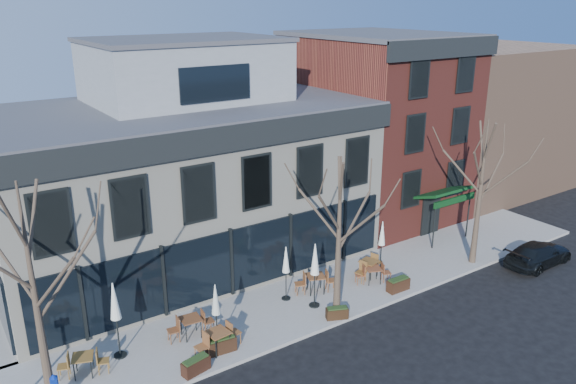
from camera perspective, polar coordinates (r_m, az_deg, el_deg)
ground at (r=26.30m, az=-5.74°, el=-10.73°), size 120.00×120.00×0.00m
sidewalk_front at (r=26.21m, az=2.92°, el=-10.57°), size 33.50×4.70×0.15m
corner_building at (r=28.70m, az=-10.80°, el=1.88°), size 18.39×10.39×11.10m
red_brick_building at (r=35.35m, az=8.78°, el=6.73°), size 8.20×11.78×11.18m
bg_building at (r=43.42m, az=17.65°, el=7.47°), size 12.00×12.00×10.00m
tree_corner at (r=19.27m, az=-24.25°, el=-9.83°), size 3.93×3.98×7.92m
tree_mid at (r=23.20m, az=5.21°, el=-4.47°), size 3.50×3.55×7.04m
tree_right at (r=29.34m, az=18.98°, el=0.10°), size 3.72×3.77×7.48m
parked_sedan at (r=31.73m, az=24.09°, el=-5.75°), size 4.26×1.81×1.23m
cafe_set_0 at (r=22.27m, az=-20.08°, el=-16.01°), size 1.86×1.06×0.96m
cafe_set_1 at (r=23.35m, az=-9.83°, el=-13.17°), size 1.97×0.85×1.02m
cafe_set_2 at (r=22.33m, az=-7.12°, el=-14.60°), size 2.04×0.89×1.05m
cafe_set_3 at (r=26.18m, az=2.82°, el=-9.08°), size 2.01×1.20×1.04m
cafe_set_4 at (r=27.32m, az=8.64°, el=-8.17°), size 1.79×1.10×0.93m
cafe_set_5 at (r=27.82m, az=8.20°, el=-7.51°), size 1.99×1.02×1.02m
umbrella_0 at (r=21.98m, az=-17.19°, el=-10.93°), size 0.50×0.50×3.10m
umbrella_1 at (r=22.01m, az=-7.36°, el=-11.10°), size 0.42×0.42×2.65m
umbrella_2 at (r=25.01m, az=-0.21°, el=-7.18°), size 0.41×0.41×2.58m
umbrella_3 at (r=24.36m, az=2.76°, el=-7.19°), size 0.48×0.48×2.99m
umbrella_4 at (r=28.02m, az=9.53°, el=-4.43°), size 0.42×0.42×2.60m
planter_0 at (r=21.52m, az=-9.35°, el=-16.97°), size 1.12×0.62×0.59m
planter_1 at (r=22.42m, az=-6.82°, el=-15.12°), size 1.19×0.57×0.64m
planter_2 at (r=24.41m, az=5.00°, el=-12.12°), size 1.01×0.72×0.52m
planter_3 at (r=26.89m, az=11.13°, el=-9.19°), size 1.12×0.47×0.63m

